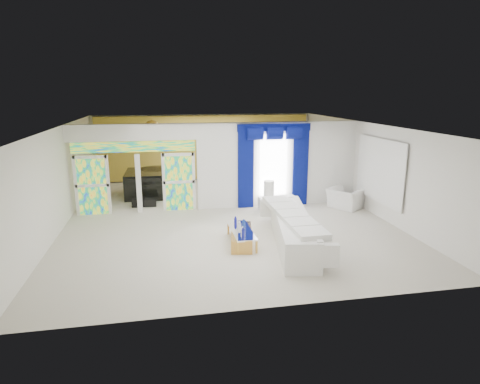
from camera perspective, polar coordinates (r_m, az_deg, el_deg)
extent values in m
plane|color=#B7AF9E|center=(13.57, -2.20, -3.36)|extent=(12.00, 12.00, 0.00)
cube|color=white|center=(14.62, 5.53, 3.91)|extent=(5.70, 0.18, 3.00)
cube|color=white|center=(13.90, -14.76, 8.09)|extent=(4.30, 0.18, 0.55)
cube|color=#994C3F|center=(14.34, -20.02, 0.88)|extent=(0.95, 0.04, 2.00)
cube|color=#994C3F|center=(14.15, -8.57, 1.41)|extent=(0.95, 0.04, 2.00)
cube|color=#994C3F|center=(13.95, -14.64, 6.16)|extent=(4.00, 0.05, 0.35)
cube|color=white|center=(14.46, 4.68, 3.62)|extent=(1.00, 0.02, 2.30)
cube|color=#030A41|center=(14.21, 0.81, 3.27)|extent=(0.55, 0.10, 2.80)
cube|color=#030A41|center=(14.74, 8.46, 3.51)|extent=(0.55, 0.10, 2.80)
cube|color=#030A41|center=(14.25, 4.82, 9.02)|extent=(2.60, 0.12, 0.25)
cube|color=white|center=(13.88, 19.03, 2.87)|extent=(0.04, 2.70, 1.90)
cube|color=gold|center=(18.98, -4.95, 6.25)|extent=(9.70, 0.12, 2.90)
cube|color=silver|center=(11.12, 7.39, -5.36)|extent=(1.59, 4.13, 0.77)
cube|color=#BF8A3B|center=(11.13, 0.21, -6.31)|extent=(0.84, 1.71, 0.36)
cube|color=silver|center=(14.42, 5.20, -1.46)|extent=(1.33, 0.58, 0.43)
cylinder|color=silver|center=(14.22, 4.08, 0.44)|extent=(0.36, 0.36, 0.58)
imported|color=silver|center=(14.83, 14.53, -0.88)|extent=(1.39, 1.42, 0.70)
cube|color=black|center=(16.51, -13.15, 1.18)|extent=(1.51, 1.96, 0.97)
cube|color=black|center=(15.04, -13.29, -1.42)|extent=(0.87, 0.36, 0.29)
cube|color=tan|center=(16.99, -19.05, 0.79)|extent=(0.55, 0.51, 0.77)
sphere|color=gold|center=(16.27, -12.27, 8.77)|extent=(0.60, 0.60, 0.60)
cylinder|color=navy|center=(11.62, -0.64, -4.07)|extent=(0.08, 0.08, 0.16)
cylinder|color=navy|center=(10.58, 0.46, -5.80)|extent=(0.09, 0.09, 0.20)
cylinder|color=silver|center=(11.28, -0.12, -4.74)|extent=(0.11, 0.11, 0.12)
cylinder|color=white|center=(10.83, 0.37, -5.54)|extent=(0.10, 0.10, 0.12)
cylinder|color=navy|center=(11.00, 0.54, -4.80)|extent=(0.08, 0.08, 0.28)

